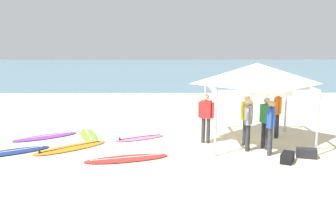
% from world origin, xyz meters
% --- Properties ---
extents(ground_plane, '(80.00, 80.00, 0.00)m').
position_xyz_m(ground_plane, '(0.00, 0.00, 0.00)').
color(ground_plane, beige).
extents(sea, '(80.00, 36.00, 0.10)m').
position_xyz_m(sea, '(0.00, 30.25, 0.05)').
color(sea, '#568499').
rests_on(sea, ground).
extents(canopy_tent, '(3.22, 3.22, 2.75)m').
position_xyz_m(canopy_tent, '(2.92, 0.26, 2.39)').
color(canopy_tent, '#B7B7BC').
rests_on(canopy_tent, ground).
extents(surfboard_lime, '(1.20, 2.19, 0.19)m').
position_xyz_m(surfboard_lime, '(-3.00, 1.16, 0.04)').
color(surfboard_lime, '#7AD12D').
rests_on(surfboard_lime, ground).
extents(surfboard_orange, '(2.40, 2.14, 0.19)m').
position_xyz_m(surfboard_orange, '(-3.27, -0.46, 0.04)').
color(surfboard_orange, orange).
rests_on(surfboard_orange, ground).
extents(surfboard_red, '(2.63, 1.36, 0.19)m').
position_xyz_m(surfboard_red, '(-1.32, -1.61, 0.04)').
color(surfboard_red, red).
rests_on(surfboard_red, ground).
extents(surfboard_navy, '(2.46, 1.82, 0.19)m').
position_xyz_m(surfboard_navy, '(-5.08, -0.93, 0.04)').
color(surfboard_navy, navy).
rests_on(surfboard_navy, ground).
extents(surfboard_pink, '(1.89, 1.31, 0.19)m').
position_xyz_m(surfboard_pink, '(-1.08, 0.76, 0.04)').
color(surfboard_pink, pink).
rests_on(surfboard_pink, ground).
extents(surfboard_purple, '(2.31, 1.81, 0.19)m').
position_xyz_m(surfboard_purple, '(-4.53, 0.97, 0.04)').
color(surfboard_purple, purple).
rests_on(surfboard_purple, ground).
extents(person_yellow, '(0.42, 0.41, 1.71)m').
position_xyz_m(person_yellow, '(2.58, 0.01, 0.99)').
color(person_yellow, '#2D2D33').
rests_on(person_yellow, ground).
extents(person_grey, '(0.32, 0.53, 1.71)m').
position_xyz_m(person_grey, '(2.49, -0.70, 0.99)').
color(person_grey, '#2D2D33').
rests_on(person_grey, ground).
extents(person_orange, '(0.36, 0.50, 1.71)m').
position_xyz_m(person_orange, '(3.89, 0.93, 0.99)').
color(person_orange, '#2D2D33').
rests_on(person_orange, ground).
extents(person_red, '(0.52, 0.34, 1.71)m').
position_xyz_m(person_red, '(1.23, 0.21, 0.99)').
color(person_red, '#2D2D33').
rests_on(person_red, ground).
extents(person_blue, '(0.34, 0.52, 1.71)m').
position_xyz_m(person_blue, '(3.08, -1.16, 0.99)').
color(person_blue, '#383842').
rests_on(person_blue, ground).
extents(person_green, '(0.38, 0.48, 1.71)m').
position_xyz_m(person_green, '(3.09, -0.54, 0.99)').
color(person_green, '#2D2D33').
rests_on(person_green, ground).
extents(gear_bag_near_tent, '(0.56, 0.68, 0.28)m').
position_xyz_m(gear_bag_near_tent, '(3.41, -1.89, 0.14)').
color(gear_bag_near_tent, black).
rests_on(gear_bag_near_tent, ground).
extents(gear_bag_by_pole, '(0.67, 0.48, 0.28)m').
position_xyz_m(gear_bag_by_pole, '(4.12, -1.46, 0.14)').
color(gear_bag_by_pole, '#232328').
rests_on(gear_bag_by_pole, ground).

